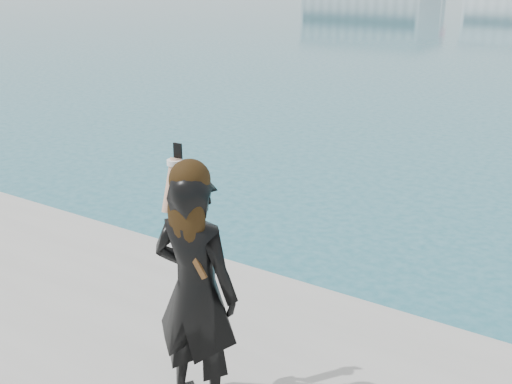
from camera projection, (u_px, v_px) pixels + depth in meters
woman at (195, 285)px, 4.07m from camera, size 0.63×0.45×1.74m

